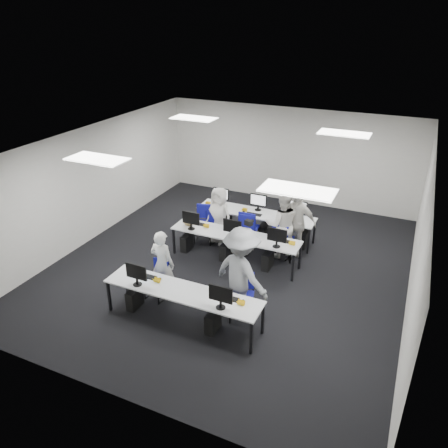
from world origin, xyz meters
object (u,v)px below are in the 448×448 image
at_px(chair_3, 243,240).
at_px(student_3, 295,223).
at_px(desk_front, 182,293).
at_px(chair_0, 158,286).
at_px(chair_5, 216,229).
at_px(desk_mid, 235,236).
at_px(photographer, 241,273).
at_px(chair_1, 242,304).
at_px(chair_7, 282,245).
at_px(student_0, 163,263).
at_px(chair_6, 249,234).
at_px(chair_4, 282,247).
at_px(student_1, 282,224).
at_px(student_2, 219,216).
at_px(chair_2, 204,230).

bearing_deg(chair_3, student_3, 16.52).
bearing_deg(student_3, desk_front, -117.41).
bearing_deg(chair_0, chair_5, 97.23).
bearing_deg(desk_mid, photographer, -63.78).
xyz_separation_m(chair_1, photographer, (-0.06, 0.08, 0.67)).
height_order(chair_1, student_3, student_3).
distance_m(chair_7, student_0, 3.28).
bearing_deg(chair_0, chair_3, 78.17).
xyz_separation_m(chair_6, student_0, (-0.85, -2.86, 0.46)).
distance_m(chair_3, chair_4, 1.03).
bearing_deg(student_1, desk_mid, 15.37).
bearing_deg(chair_0, photographer, 12.50).
relative_size(desk_mid, student_3, 1.86).
bearing_deg(chair_5, student_1, 14.16).
height_order(chair_0, student_0, student_0).
distance_m(chair_3, chair_6, 0.35).
relative_size(chair_5, student_2, 0.53).
height_order(desk_mid, chair_6, chair_6).
bearing_deg(chair_7, student_0, -117.82).
height_order(chair_0, chair_6, chair_6).
relative_size(chair_5, chair_7, 0.90).
relative_size(chair_1, student_0, 0.62).
relative_size(chair_0, chair_7, 0.91).
bearing_deg(chair_2, chair_1, -64.90).
relative_size(desk_front, student_2, 2.08).
height_order(desk_front, student_2, student_2).
height_order(desk_mid, chair_1, chair_1).
bearing_deg(chair_3, desk_mid, -88.61).
relative_size(chair_1, chair_4, 1.01).
bearing_deg(chair_4, student_3, 42.69).
xyz_separation_m(chair_5, student_1, (1.88, -0.19, 0.60)).
bearing_deg(student_3, student_2, 177.46).
height_order(chair_6, student_2, student_2).
relative_size(student_0, student_1, 0.88).
bearing_deg(student_1, chair_4, 104.44).
height_order(chair_4, student_2, student_2).
bearing_deg(chair_1, student_0, 162.31).
distance_m(chair_6, chair_7, 0.99).
bearing_deg(student_3, chair_6, 172.09).
relative_size(desk_front, chair_6, 3.43).
bearing_deg(chair_3, chair_4, 1.98).
relative_size(chair_4, student_1, 0.53).
xyz_separation_m(chair_2, chair_4, (2.18, -0.01, -0.02)).
height_order(chair_1, student_0, student_0).
height_order(chair_4, chair_6, chair_6).
height_order(desk_mid, student_2, student_2).
distance_m(chair_6, student_2, 0.92).
bearing_deg(photographer, chair_0, 25.70).
relative_size(chair_7, student_3, 0.53).
height_order(desk_front, photographer, photographer).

